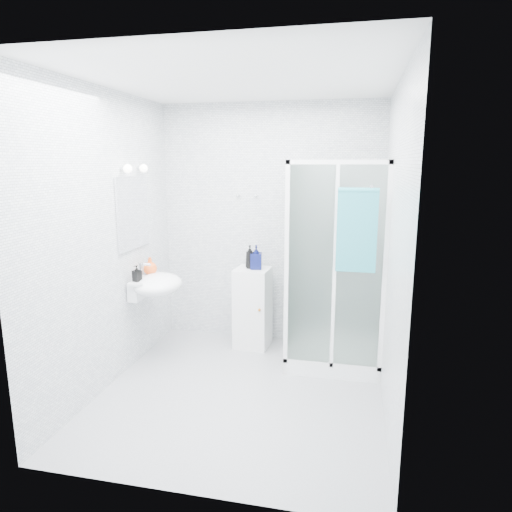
% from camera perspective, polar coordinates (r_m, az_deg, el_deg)
% --- Properties ---
extents(room, '(2.40, 2.60, 2.60)m').
position_cam_1_polar(room, '(3.75, -1.89, 1.22)').
color(room, white).
rests_on(room, ground).
extents(shower_enclosure, '(0.90, 0.95, 2.00)m').
position_cam_1_polar(shower_enclosure, '(4.61, 8.74, -7.89)').
color(shower_enclosure, white).
rests_on(shower_enclosure, ground).
extents(wall_basin, '(0.46, 0.56, 0.35)m').
position_cam_1_polar(wall_basin, '(4.60, -12.45, -3.51)').
color(wall_basin, white).
rests_on(wall_basin, ground).
extents(mirror, '(0.02, 0.60, 0.70)m').
position_cam_1_polar(mirror, '(4.56, -15.12, 5.23)').
color(mirror, white).
rests_on(mirror, room).
extents(vanity_lights, '(0.10, 0.40, 0.08)m').
position_cam_1_polar(vanity_lights, '(4.51, -14.84, 10.53)').
color(vanity_lights, silver).
rests_on(vanity_lights, room).
extents(wall_hooks, '(0.23, 0.06, 0.03)m').
position_cam_1_polar(wall_hooks, '(4.98, -1.15, 7.53)').
color(wall_hooks, silver).
rests_on(wall_hooks, room).
extents(storage_cabinet, '(0.38, 0.39, 0.87)m').
position_cam_1_polar(storage_cabinet, '(4.96, -0.43, -6.47)').
color(storage_cabinet, white).
rests_on(storage_cabinet, ground).
extents(hand_towel, '(0.34, 0.05, 0.72)m').
position_cam_1_polar(hand_towel, '(3.98, 12.51, 3.38)').
color(hand_towel, teal).
rests_on(hand_towel, shower_enclosure).
extents(shampoo_bottle_a, '(0.10, 0.10, 0.25)m').
position_cam_1_polar(shampoo_bottle_a, '(4.84, -0.77, -0.10)').
color(shampoo_bottle_a, black).
rests_on(shampoo_bottle_a, storage_cabinet).
extents(shampoo_bottle_b, '(0.13, 0.13, 0.26)m').
position_cam_1_polar(shampoo_bottle_b, '(4.80, 0.02, -0.14)').
color(shampoo_bottle_b, '#0B1146').
rests_on(shampoo_bottle_b, storage_cabinet).
extents(soap_dispenser_orange, '(0.16, 0.16, 0.18)m').
position_cam_1_polar(soap_dispenser_orange, '(4.73, -13.10, -1.20)').
color(soap_dispenser_orange, '#F85B1D').
rests_on(soap_dispenser_orange, wall_basin).
extents(soap_dispenser_black, '(0.09, 0.09, 0.15)m').
position_cam_1_polar(soap_dispenser_black, '(4.49, -14.66, -2.11)').
color(soap_dispenser_black, black).
rests_on(soap_dispenser_black, wall_basin).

